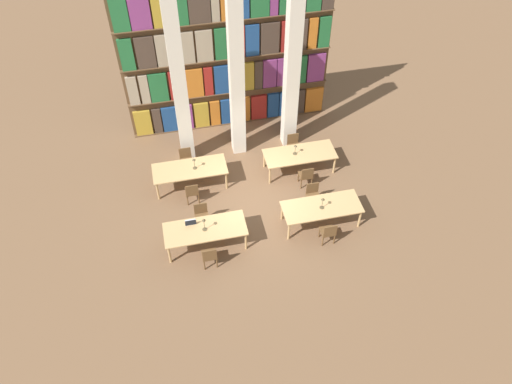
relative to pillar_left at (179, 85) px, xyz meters
name	(u,v)px	position (x,y,z in m)	size (l,w,h in m)	color
ground_plane	(255,204)	(1.81, -2.70, -3.00)	(40.00, 40.00, 0.00)	brown
bookshelf_bank	(228,60)	(1.82, 1.57, -0.33)	(7.21, 0.35, 5.50)	brown
pillar_left	(179,85)	(0.00, 0.00, 0.00)	(0.45, 0.45, 6.00)	silver
pillar_center	(236,78)	(1.81, 0.00, 0.00)	(0.45, 0.45, 6.00)	silver
pillar_right	(292,71)	(3.62, 0.00, 0.00)	(0.45, 0.45, 6.00)	silver
reading_table_0	(205,230)	(0.04, -3.99, -2.31)	(2.39, 0.97, 0.76)	tan
chair_0	(209,256)	(0.03, -4.76, -2.53)	(0.42, 0.40, 0.87)	brown
chair_1	(202,215)	(0.03, -3.22, -2.53)	(0.42, 0.40, 0.87)	brown
desk_lamp_0	(204,222)	(0.03, -4.02, -1.93)	(0.14, 0.14, 0.47)	brown
laptop	(191,222)	(-0.34, -3.70, -2.21)	(0.32, 0.22, 0.21)	silver
reading_table_1	(322,208)	(3.60, -3.91, -2.31)	(2.39, 0.97, 0.76)	tan
chair_2	(328,232)	(3.58, -4.68, -2.53)	(0.42, 0.40, 0.87)	brown
chair_3	(313,195)	(3.58, -3.14, -2.53)	(0.42, 0.40, 0.87)	brown
desk_lamp_1	(323,201)	(3.58, -3.95, -1.96)	(0.14, 0.14, 0.43)	brown
reading_table_2	(190,170)	(-0.08, -1.41, -2.31)	(2.39, 0.97, 0.76)	tan
chair_4	(192,192)	(-0.12, -2.18, -2.53)	(0.42, 0.40, 0.87)	brown
chair_5	(186,159)	(-0.12, -0.64, -2.53)	(0.42, 0.40, 0.87)	brown
desk_lamp_2	(194,162)	(0.09, -1.44, -1.96)	(0.14, 0.14, 0.43)	brown
reading_table_3	(300,155)	(3.60, -1.49, -2.31)	(2.39, 0.97, 0.76)	tan
chair_6	(306,175)	(3.61, -2.26, -2.53)	(0.42, 0.40, 0.87)	brown
chair_7	(293,145)	(3.61, -0.73, -2.53)	(0.42, 0.40, 0.87)	brown
desk_lamp_3	(295,148)	(3.44, -1.48, -1.98)	(0.14, 0.14, 0.40)	brown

